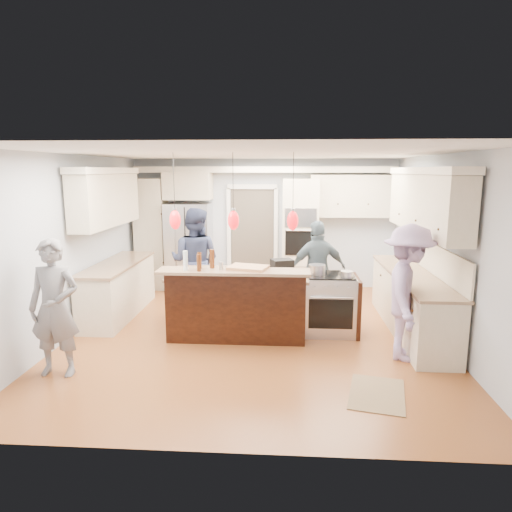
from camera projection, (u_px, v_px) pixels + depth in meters
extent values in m
plane|color=#A0612C|center=(254.00, 334.00, 6.98)|extent=(6.00, 6.00, 0.00)
cube|color=#B2BCC6|center=(264.00, 224.00, 9.67)|extent=(5.50, 0.04, 2.70)
cube|color=#B2BCC6|center=(230.00, 307.00, 3.79)|extent=(5.50, 0.04, 2.70)
cube|color=#B2BCC6|center=(74.00, 245.00, 6.91)|extent=(0.04, 6.00, 2.70)
cube|color=#B2BCC6|center=(445.00, 249.00, 6.55)|extent=(0.04, 6.00, 2.70)
cube|color=white|center=(254.00, 154.00, 6.48)|extent=(5.50, 6.00, 0.04)
cube|color=#B7B7BC|center=(189.00, 247.00, 9.50)|extent=(0.90, 0.70, 1.80)
cube|color=beige|center=(300.00, 236.00, 9.34)|extent=(0.72, 0.64, 2.30)
cube|color=black|center=(301.00, 218.00, 8.94)|extent=(0.60, 0.02, 0.35)
cube|color=black|center=(300.00, 243.00, 9.04)|extent=(0.60, 0.02, 0.50)
cylinder|color=#B7B7BC|center=(301.00, 231.00, 8.96)|extent=(0.55, 0.02, 0.02)
cube|color=beige|center=(152.00, 234.00, 9.57)|extent=(0.60, 0.58, 2.30)
cube|color=beige|center=(188.00, 186.00, 9.33)|extent=(0.95, 0.58, 0.55)
cube|color=beige|center=(352.00, 196.00, 9.27)|extent=(1.70, 0.35, 0.85)
cube|color=beige|center=(264.00, 170.00, 9.27)|extent=(5.30, 0.38, 0.12)
cube|color=#4C443A|center=(252.00, 238.00, 9.73)|extent=(0.90, 0.06, 2.10)
cube|color=white|center=(252.00, 187.00, 9.49)|extent=(1.04, 0.06, 0.10)
cube|color=beige|center=(411.00, 304.00, 7.04)|extent=(0.60, 3.00, 0.88)
cube|color=tan|center=(413.00, 275.00, 6.95)|extent=(0.64, 3.05, 0.04)
cube|color=beige|center=(425.00, 204.00, 6.74)|extent=(0.35, 3.00, 0.85)
cube|color=beige|center=(427.00, 171.00, 6.66)|extent=(0.37, 3.10, 0.10)
cube|color=beige|center=(119.00, 290.00, 7.84)|extent=(0.60, 2.20, 0.88)
cube|color=tan|center=(117.00, 264.00, 7.75)|extent=(0.64, 2.25, 0.04)
cube|color=beige|center=(106.00, 200.00, 7.56)|extent=(0.35, 2.20, 0.85)
cube|color=beige|center=(105.00, 171.00, 7.47)|extent=(0.37, 2.30, 0.10)
cube|color=black|center=(239.00, 303.00, 7.06)|extent=(2.00, 1.00, 0.88)
cube|color=tan|center=(239.00, 274.00, 6.98)|extent=(2.10, 1.10, 0.04)
cube|color=black|center=(235.00, 308.00, 6.49)|extent=(2.00, 0.12, 1.08)
cube|color=tan|center=(234.00, 271.00, 6.25)|extent=(2.10, 0.42, 0.04)
cube|color=black|center=(282.00, 265.00, 7.17)|extent=(0.39, 0.35, 0.17)
cube|color=#B7B7BC|center=(329.00, 304.00, 6.97)|extent=(0.76, 0.66, 0.90)
cube|color=black|center=(331.00, 314.00, 6.65)|extent=(0.65, 0.01, 0.45)
cube|color=black|center=(330.00, 275.00, 6.89)|extent=(0.72, 0.59, 0.02)
cube|color=black|center=(356.00, 305.00, 6.95)|extent=(0.06, 0.71, 0.88)
cylinder|color=black|center=(174.00, 181.00, 6.12)|extent=(0.01, 0.01, 0.75)
ellipsoid|color=red|center=(175.00, 220.00, 6.21)|extent=(0.15, 0.15, 0.26)
cylinder|color=black|center=(233.00, 181.00, 6.06)|extent=(0.01, 0.01, 0.75)
ellipsoid|color=red|center=(233.00, 220.00, 6.16)|extent=(0.15, 0.15, 0.26)
cylinder|color=black|center=(293.00, 181.00, 6.01)|extent=(0.01, 0.01, 0.75)
ellipsoid|color=red|center=(293.00, 221.00, 6.11)|extent=(0.15, 0.15, 0.26)
imported|color=slate|center=(54.00, 308.00, 5.46)|extent=(0.62, 0.41, 1.68)
imported|color=#28304E|center=(195.00, 261.00, 7.86)|extent=(1.01, 0.85, 1.84)
imported|color=#4E626D|center=(318.00, 270.00, 7.60)|extent=(1.04, 0.63, 1.65)
imported|color=#A38ABA|center=(408.00, 293.00, 5.94)|extent=(0.94, 1.29, 1.80)
cube|color=#947650|center=(377.00, 394.00, 5.10)|extent=(0.77, 0.98, 0.01)
cylinder|color=silver|center=(185.00, 261.00, 6.19)|extent=(0.08, 0.08, 0.27)
cylinder|color=#4C240D|center=(200.00, 261.00, 6.31)|extent=(0.06, 0.06, 0.23)
cylinder|color=#4C240D|center=(199.00, 263.00, 6.16)|extent=(0.06, 0.06, 0.23)
cylinder|color=#4C240D|center=(212.00, 259.00, 6.35)|extent=(0.09, 0.09, 0.26)
cylinder|color=#B7B7BC|center=(221.00, 266.00, 6.25)|extent=(0.07, 0.07, 0.11)
cube|color=tan|center=(248.00, 268.00, 6.32)|extent=(0.59, 0.49, 0.04)
cylinder|color=#B7B7BC|center=(317.00, 269.00, 6.89)|extent=(0.25, 0.25, 0.15)
cylinder|color=#B7B7BC|center=(347.00, 274.00, 6.69)|extent=(0.18, 0.18, 0.09)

